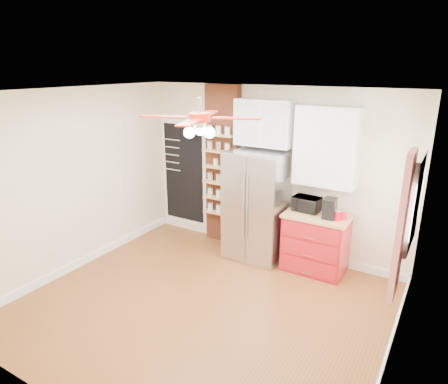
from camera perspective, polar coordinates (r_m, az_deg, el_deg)
The scene contains 21 objects.
floor at distance 5.41m, azimuth -3.02°, elevation -15.86°, with size 4.50×4.50×0.00m, color brown.
ceiling at distance 4.52m, azimuth -3.58°, elevation 13.99°, with size 4.50×4.50×0.00m, color white.
wall_back at distance 6.48m, azimuth 6.69°, elevation 2.91°, with size 4.50×0.02×2.70m, color beige.
wall_front at distance 3.49m, azimuth -22.42°, elevation -11.85°, with size 4.50×0.02×2.70m, color beige.
wall_left at distance 6.29m, azimuth -20.53°, elevation 1.44°, with size 0.02×4.00×2.70m, color beige.
wall_right at distance 4.08m, azimuth 24.19°, elevation -7.68°, with size 0.02×4.00×2.70m, color beige.
chalkboard at distance 7.34m, azimuth -5.67°, elevation 2.71°, with size 0.95×0.05×1.95m.
brick_pillar at distance 6.79m, azimuth -0.15°, elevation 3.73°, with size 0.60×0.16×2.70m, color brown.
fridge at distance 6.31m, azimuth 4.73°, elevation -1.93°, with size 0.90×0.70×1.75m, color #ACADB1.
upper_glass_cabinet at distance 6.18m, azimuth 5.84°, elevation 9.81°, with size 0.90×0.35×0.70m, color white.
red_cabinet at distance 6.19m, azimuth 12.97°, elevation -7.00°, with size 0.94×0.64×0.90m.
upper_shelf_unit at distance 5.91m, azimuth 14.44°, elevation 6.28°, with size 0.90×0.30×1.15m, color white.
window at distance 4.85m, azimuth 25.67°, elevation -1.37°, with size 0.04×0.75×1.05m, color white.
curtain at distance 4.37m, azimuth 24.07°, elevation -4.56°, with size 0.06×0.40×1.55m, color red.
ceiling_fan at distance 4.55m, azimuth -3.52°, elevation 10.52°, with size 1.40×1.40×0.44m.
toaster_oven at distance 6.08m, azimuth 11.70°, elevation -1.68°, with size 0.39×0.27×0.22m, color black.
coffee_maker at distance 5.86m, azimuth 14.86°, elevation -2.28°, with size 0.17×0.22×0.30m, color black.
canister_left at distance 5.84m, azimuth 15.90°, elevation -3.27°, with size 0.11×0.11×0.14m, color #B00915.
canister_right at distance 5.90m, azimuth 16.70°, elevation -3.14°, with size 0.11×0.11×0.13m, color red.
pantry_jar_oats at distance 6.71m, azimuth -1.17°, elevation 4.26°, with size 0.09×0.09×0.12m, color beige.
pantry_jar_beans at distance 6.59m, azimuth -0.12°, elevation 4.10°, with size 0.09×0.09×0.13m, color #98694D.
Camera 1 is at (2.55, -3.72, 2.99)m, focal length 32.00 mm.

